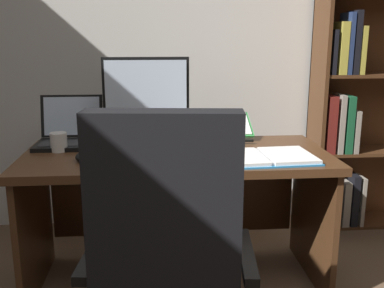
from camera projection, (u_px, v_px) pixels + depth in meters
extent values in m
cube|color=beige|center=(202.00, 35.00, 2.98)|extent=(5.03, 0.12, 2.58)
cube|color=#4C2D19|center=(177.00, 156.00, 2.25)|extent=(1.53, 0.69, 0.04)
cube|color=#4C2D19|center=(34.00, 227.00, 2.27)|extent=(0.03, 0.63, 0.67)
cube|color=#4C2D19|center=(313.00, 217.00, 2.40)|extent=(0.03, 0.63, 0.67)
cube|color=#4C2D19|center=(174.00, 195.00, 2.64)|extent=(1.41, 0.03, 0.47)
cube|color=#4C2D19|center=(319.00, 75.00, 2.89)|extent=(0.02, 0.29, 2.07)
cube|color=#4C2D19|center=(364.00, 73.00, 3.05)|extent=(0.75, 0.01, 2.07)
cube|color=#4C2D19|center=(359.00, 220.00, 3.16)|extent=(0.70, 0.27, 0.02)
cube|color=#195633|center=(320.00, 200.00, 3.05)|extent=(0.03, 0.17, 0.34)
cube|color=#512D66|center=(325.00, 196.00, 3.07)|extent=(0.03, 0.21, 0.38)
cube|color=navy|center=(332.00, 202.00, 3.08)|extent=(0.05, 0.22, 0.28)
cube|color=gray|center=(341.00, 200.00, 3.09)|extent=(0.05, 0.23, 0.31)
cube|color=black|center=(351.00, 198.00, 3.06)|extent=(0.05, 0.17, 0.35)
cube|color=gray|center=(358.00, 199.00, 3.07)|extent=(0.03, 0.18, 0.34)
cube|color=#4C2D19|center=(366.00, 151.00, 3.04)|extent=(0.70, 0.27, 0.02)
cube|color=maroon|center=(327.00, 123.00, 2.94)|extent=(0.06, 0.20, 0.38)
cube|color=gray|center=(338.00, 123.00, 2.93)|extent=(0.03, 0.18, 0.38)
cube|color=#195633|center=(346.00, 124.00, 2.93)|extent=(0.05, 0.16, 0.37)
cube|color=gray|center=(352.00, 130.00, 2.96)|extent=(0.03, 0.20, 0.28)
cube|color=#4C2D19|center=(373.00, 75.00, 2.92)|extent=(0.70, 0.27, 0.02)
cube|color=black|center=(330.00, 52.00, 2.82)|extent=(0.03, 0.18, 0.27)
cube|color=gold|center=(338.00, 48.00, 2.84)|extent=(0.05, 0.22, 0.32)
cube|color=navy|center=(346.00, 44.00, 2.82)|extent=(0.03, 0.19, 0.38)
cube|color=black|center=(353.00, 43.00, 2.82)|extent=(0.04, 0.18, 0.39)
cube|color=gold|center=(357.00, 50.00, 2.84)|extent=(0.03, 0.20, 0.30)
cube|color=black|center=(170.00, 286.00, 1.65)|extent=(0.55, 0.53, 0.07)
cube|color=black|center=(164.00, 216.00, 1.37)|extent=(0.48, 0.15, 0.65)
cube|color=black|center=(93.00, 254.00, 1.63)|extent=(0.09, 0.39, 0.04)
cube|color=black|center=(247.00, 256.00, 1.62)|extent=(0.09, 0.39, 0.04)
cube|color=black|center=(147.00, 141.00, 2.44)|extent=(0.22, 0.16, 0.02)
cylinder|color=black|center=(147.00, 132.00, 2.43)|extent=(0.04, 0.04, 0.09)
cube|color=black|center=(146.00, 91.00, 2.38)|extent=(0.46, 0.02, 0.35)
cube|color=silver|center=(146.00, 91.00, 2.36)|extent=(0.43, 0.00, 0.32)
cube|color=black|center=(69.00, 145.00, 2.37)|extent=(0.34, 0.25, 0.02)
cube|color=#2D2D30|center=(68.00, 143.00, 2.34)|extent=(0.29, 0.14, 0.00)
cube|color=black|center=(72.00, 116.00, 2.48)|extent=(0.34, 0.06, 0.23)
cube|color=silver|center=(72.00, 116.00, 2.48)|extent=(0.30, 0.04, 0.21)
cube|color=black|center=(147.00, 157.00, 2.12)|extent=(0.42, 0.15, 0.02)
ellipsoid|color=black|center=(82.00, 157.00, 2.09)|extent=(0.06, 0.10, 0.04)
cube|color=black|center=(226.00, 141.00, 2.46)|extent=(0.14, 0.12, 0.01)
cube|color=black|center=(227.00, 141.00, 2.41)|extent=(0.29, 0.01, 0.01)
cube|color=green|center=(223.00, 125.00, 2.55)|extent=(0.32, 0.22, 0.11)
cube|color=white|center=(223.00, 123.00, 2.54)|extent=(0.30, 0.20, 0.09)
cube|color=#2D84C6|center=(240.00, 160.00, 2.11)|extent=(0.25, 0.32, 0.01)
cube|color=#2D84C6|center=(288.00, 158.00, 2.14)|extent=(0.25, 0.32, 0.01)
cube|color=white|center=(240.00, 157.00, 2.10)|extent=(0.24, 0.30, 0.02)
cube|color=white|center=(288.00, 155.00, 2.13)|extent=(0.24, 0.30, 0.02)
cylinder|color=#B7B7BC|center=(264.00, 157.00, 2.12)|extent=(0.04, 0.27, 0.02)
cube|color=white|center=(199.00, 152.00, 2.24)|extent=(0.16, 0.22, 0.01)
cylinder|color=maroon|center=(203.00, 150.00, 2.24)|extent=(0.14, 0.04, 0.01)
cylinder|color=silver|center=(59.00, 142.00, 2.26)|extent=(0.08, 0.08, 0.10)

